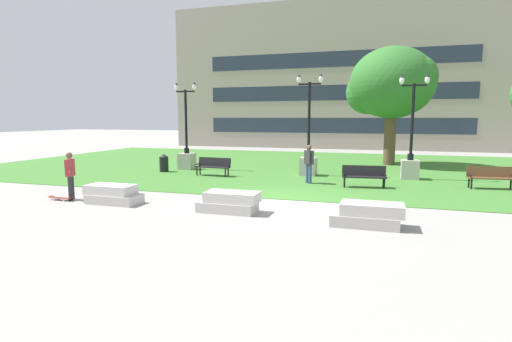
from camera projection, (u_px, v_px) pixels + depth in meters
ground_plane at (283, 200)px, 14.27m from camera, size 140.00×140.00×0.00m
grass_lawn at (322, 167)px, 23.74m from camera, size 40.00×20.00×0.02m
concrete_block_center at (113, 194)px, 13.67m from camera, size 1.87×0.90×0.64m
concrete_block_left at (230, 202)px, 12.41m from camera, size 1.89×0.90×0.64m
concrete_block_right at (368, 215)px, 10.78m from camera, size 1.91×0.90×0.64m
person_skateboarder at (70, 173)px, 14.19m from camera, size 0.49×0.56×1.71m
skateboard at (61, 198)px, 14.18m from camera, size 1.02×0.26×0.14m
park_bench_near_left at (213, 165)px, 20.07m from camera, size 1.84×0.67×0.90m
park_bench_near_right at (491, 176)px, 16.39m from camera, size 1.85×0.75×0.90m
park_bench_far_left at (364, 175)px, 16.72m from camera, size 1.85×0.74×0.90m
lamp_post_right at (187, 152)px, 22.55m from camera, size 1.32×0.80×4.84m
lamp_post_left at (410, 158)px, 18.94m from camera, size 1.32×0.80×4.89m
lamp_post_center at (308, 155)px, 20.15m from camera, size 1.32×0.80×5.05m
tree_far_right at (391, 84)px, 24.18m from camera, size 5.31×5.05×7.15m
trash_bin at (164, 163)px, 21.54m from camera, size 0.49×0.49×0.96m
person_bystander_near_lawn at (309, 162)px, 17.68m from camera, size 0.53×0.49×1.71m
building_facade_distant at (335, 75)px, 36.85m from camera, size 31.99×1.03×13.68m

